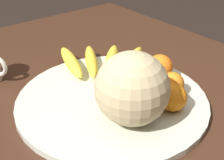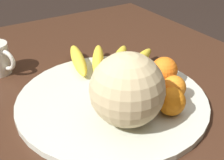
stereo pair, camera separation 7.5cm
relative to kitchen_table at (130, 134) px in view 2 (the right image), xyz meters
name	(u,v)px [view 2 (the right image)]	position (x,y,z in m)	size (l,w,h in m)	color
kitchen_table	(130,134)	(0.00, 0.00, 0.00)	(1.46, 1.02, 0.75)	#3D2316
fruit_bowl	(112,100)	(0.04, 0.03, 0.10)	(0.48, 0.48, 0.02)	beige
melon	(127,90)	(-0.06, 0.05, 0.19)	(0.16, 0.16, 0.16)	#C6B284
banana_bunch	(107,61)	(0.19, -0.04, 0.12)	(0.27, 0.28, 0.04)	#473819
orange_front_left	(164,70)	(0.03, -0.13, 0.14)	(0.07, 0.07, 0.07)	orange
orange_front_right	(142,76)	(0.04, -0.06, 0.14)	(0.06, 0.06, 0.06)	orange
orange_mid_center	(174,87)	(-0.04, -0.10, 0.14)	(0.06, 0.06, 0.06)	orange
orange_back_left	(116,82)	(0.05, 0.01, 0.14)	(0.06, 0.06, 0.06)	orange
orange_back_right	(153,91)	(-0.03, -0.04, 0.14)	(0.06, 0.06, 0.06)	orange
orange_top_small	(171,101)	(-0.09, -0.05, 0.14)	(0.07, 0.07, 0.07)	orange
orange_side_extra	(144,67)	(0.08, -0.10, 0.14)	(0.06, 0.06, 0.06)	orange
produce_tag	(154,87)	(0.02, -0.09, 0.11)	(0.09, 0.07, 0.00)	white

